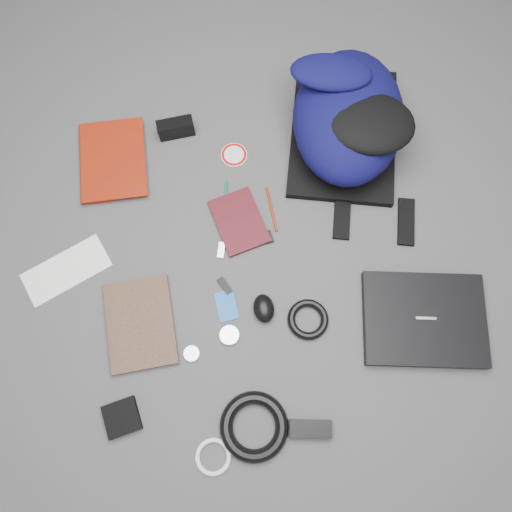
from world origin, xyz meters
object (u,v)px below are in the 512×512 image
object	(u,v)px
laptop	(424,319)
mouse	(264,308)
textbook_red	(80,164)
power_brick	(310,429)
backpack	(348,116)
comic_book	(107,330)
pouch	(122,418)
compact_camera	(176,128)
dvd_case	(239,222)

from	to	relation	value
laptop	mouse	distance (m)	0.45
textbook_red	power_brick	bearing A→B (deg)	-55.79
backpack	textbook_red	world-z (taller)	backpack
textbook_red	comic_book	distance (m)	0.53
laptop	mouse	xyz separation A→B (m)	(-0.43, 0.15, 0.00)
backpack	textbook_red	xyz separation A→B (m)	(-0.83, 0.11, -0.09)
backpack	mouse	bearing A→B (deg)	-108.37
pouch	mouse	bearing A→B (deg)	22.32
laptop	textbook_red	world-z (taller)	laptop
laptop	compact_camera	xyz separation A→B (m)	(-0.54, 0.78, 0.01)
comic_book	textbook_red	bearing A→B (deg)	93.52
backpack	laptop	size ratio (longest dim) A/B	1.52
compact_camera	mouse	xyz separation A→B (m)	(0.11, -0.63, -0.01)
backpack	power_brick	bearing A→B (deg)	-92.71
comic_book	dvd_case	size ratio (longest dim) A/B	1.36
backpack	mouse	size ratio (longest dim) A/B	6.23
power_brick	comic_book	bearing A→B (deg)	156.51
comic_book	power_brick	size ratio (longest dim) A/B	2.32
comic_book	mouse	bearing A→B (deg)	-2.92
power_brick	pouch	size ratio (longest dim) A/B	1.24
power_brick	textbook_red	bearing A→B (deg)	133.19
power_brick	pouch	world-z (taller)	power_brick
laptop	power_brick	world-z (taller)	laptop
textbook_red	compact_camera	bearing A→B (deg)	14.28
textbook_red	dvd_case	bearing A→B (deg)	-28.16
dvd_case	power_brick	bearing A→B (deg)	-93.78
dvd_case	backpack	bearing A→B (deg)	20.36
comic_book	compact_camera	bearing A→B (deg)	64.71
compact_camera	mouse	size ratio (longest dim) A/B	1.37
comic_book	dvd_case	distance (m)	0.49
compact_camera	dvd_case	bearing A→B (deg)	-69.28
backpack	comic_book	size ratio (longest dim) A/B	2.00
dvd_case	pouch	bearing A→B (deg)	-140.70
laptop	pouch	bearing A→B (deg)	-160.61
textbook_red	compact_camera	distance (m)	0.32
compact_camera	mouse	distance (m)	0.64
power_brick	laptop	bearing A→B (deg)	43.05
comic_book	pouch	size ratio (longest dim) A/B	2.87
comic_book	mouse	distance (m)	0.45
dvd_case	compact_camera	world-z (taller)	compact_camera
comic_book	power_brick	xyz separation A→B (m)	(0.47, -0.40, 0.00)
dvd_case	comic_book	bearing A→B (deg)	-160.46
comic_book	power_brick	bearing A→B (deg)	-35.55
backpack	dvd_case	world-z (taller)	backpack
pouch	textbook_red	bearing A→B (deg)	88.82
compact_camera	power_brick	size ratio (longest dim) A/B	1.02
mouse	laptop	bearing A→B (deg)	-12.77
laptop	textbook_red	size ratio (longest dim) A/B	1.24
backpack	dvd_case	distance (m)	0.46
textbook_red	power_brick	distance (m)	1.04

